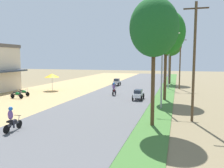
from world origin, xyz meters
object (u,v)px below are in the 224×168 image
at_px(median_tree_second, 166,33).
at_px(utility_pole_near, 194,60).
at_px(vendor_umbrella, 52,75).
at_px(streetlamp_far, 171,61).
at_px(median_tree_nearest, 154,28).
at_px(motorbike_ahead_third, 114,89).
at_px(motorbike_ahead_second, 12,120).
at_px(parked_motorbike_fifth, 17,94).
at_px(streetlamp_mid, 169,60).
at_px(car_hatchback_silver, 117,82).
at_px(utility_pole_far, 180,62).
at_px(parked_motorbike_sixth, 24,92).
at_px(car_sedan_white, 138,94).
at_px(median_tree_third, 170,46).
at_px(streetlamp_near, 162,64).

distance_m(median_tree_second, utility_pole_near, 9.73).
relative_size(vendor_umbrella, streetlamp_far, 0.34).
xyz_separation_m(median_tree_nearest, motorbike_ahead_third, (-6.28, 12.41, -6.08)).
bearing_deg(motorbike_ahead_second, parked_motorbike_fifth, 126.81).
height_order(streetlamp_mid, car_hatchback_silver, streetlamp_mid).
distance_m(vendor_umbrella, motorbike_ahead_second, 20.06).
relative_size(median_tree_second, car_hatchback_silver, 5.11).
distance_m(utility_pole_far, motorbike_ahead_third, 12.96).
xyz_separation_m(parked_motorbike_sixth, car_sedan_white, (14.58, 1.26, 0.19)).
bearing_deg(streetlamp_far, median_tree_nearest, -90.35).
xyz_separation_m(streetlamp_mid, motorbike_ahead_third, (-6.47, -9.04, -3.71)).
bearing_deg(motorbike_ahead_third, utility_pole_near, -48.57).
bearing_deg(median_tree_nearest, median_tree_third, 89.82).
distance_m(parked_motorbike_fifth, utility_pole_near, 20.70).
xyz_separation_m(median_tree_second, motorbike_ahead_second, (-8.96, -14.96, -6.90)).
distance_m(median_tree_third, streetlamp_far, 3.77).
relative_size(streetlamp_near, utility_pole_far, 0.89).
height_order(median_tree_second, car_hatchback_silver, median_tree_second).
height_order(median_tree_second, car_sedan_white, median_tree_second).
xyz_separation_m(streetlamp_near, car_hatchback_silver, (-8.87, 16.83, -3.57)).
bearing_deg(car_hatchback_silver, car_sedan_white, -65.14).
bearing_deg(median_tree_nearest, car_hatchback_silver, 110.77).
height_order(streetlamp_mid, motorbike_ahead_second, streetlamp_mid).
bearing_deg(median_tree_third, streetlamp_mid, -89.22).
relative_size(vendor_umbrella, car_sedan_white, 1.12).
bearing_deg(median_tree_second, streetlamp_mid, 90.31).
height_order(median_tree_second, motorbike_ahead_second, median_tree_second).
xyz_separation_m(median_tree_nearest, median_tree_third, (0.09, 29.02, 0.26)).
bearing_deg(parked_motorbike_sixth, median_tree_second, 7.48).
height_order(utility_pole_near, car_sedan_white, utility_pole_near).
distance_m(parked_motorbike_sixth, median_tree_nearest, 20.34).
relative_size(vendor_umbrella, median_tree_third, 0.28).
xyz_separation_m(streetlamp_far, car_sedan_white, (-2.87, -21.59, -3.64)).
distance_m(parked_motorbike_fifth, median_tree_second, 19.02).
distance_m(utility_pole_far, car_sedan_white, 13.25).
bearing_deg(parked_motorbike_fifth, streetlamp_far, 55.26).
height_order(streetlamp_near, utility_pole_near, utility_pole_near).
distance_m(parked_motorbike_sixth, streetlamp_near, 18.05).
relative_size(car_sedan_white, motorbike_ahead_second, 1.26).
distance_m(streetlamp_far, motorbike_ahead_second, 36.79).
relative_size(utility_pole_far, car_hatchback_silver, 4.10).
relative_size(median_tree_third, car_hatchback_silver, 4.57).
xyz_separation_m(vendor_umbrella, streetlamp_mid, (16.68, 7.02, 2.26)).
height_order(vendor_umbrella, motorbike_ahead_second, vendor_umbrella).
bearing_deg(vendor_umbrella, utility_pole_far, 21.89).
bearing_deg(motorbike_ahead_second, median_tree_nearest, 24.66).
relative_size(parked_motorbike_fifth, utility_pole_near, 0.20).
bearing_deg(utility_pole_far, median_tree_third, 104.35).
height_order(parked_motorbike_sixth, median_tree_second, median_tree_second).
xyz_separation_m(median_tree_second, median_tree_third, (-0.16, 18.05, -0.56)).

